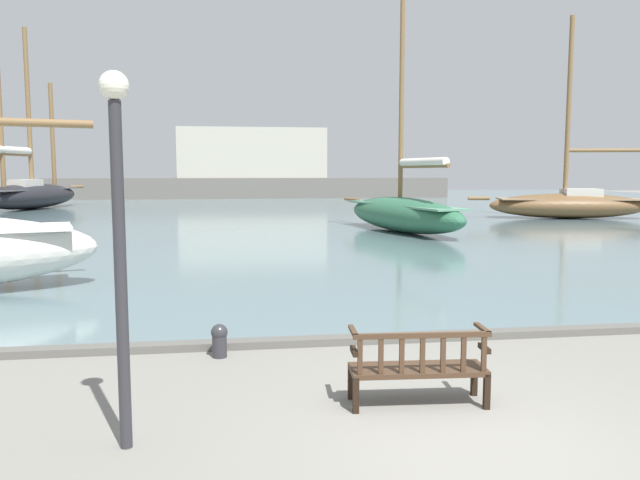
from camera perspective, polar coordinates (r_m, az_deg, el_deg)
ground_plane at (r=6.82m, az=14.08°, el=-17.66°), size 160.00×160.00×0.00m
harbor_water at (r=49.88m, az=-5.54°, el=3.11°), size 100.00×80.00×0.08m
quay_edge_kerb at (r=10.26m, az=5.79°, el=-8.94°), size 40.00×0.30×0.12m
park_bench at (r=7.56m, az=8.98°, el=-11.33°), size 1.63×0.63×0.92m
sailboat_centre_channel at (r=49.62m, az=-25.00°, el=4.01°), size 5.90×13.36×12.83m
sailboat_mid_port at (r=28.02m, az=7.57°, el=2.55°), size 4.15×10.98×10.38m
sailboat_nearest_starboard at (r=38.65m, az=21.82°, el=3.16°), size 10.24×4.67×11.34m
mooring_bollard at (r=9.47m, az=-9.18°, el=-8.92°), size 0.25×0.25×0.50m
lamp_post at (r=6.30m, az=-17.93°, el=1.70°), size 0.28×0.28×3.69m
far_breakwater at (r=63.51m, az=-6.17°, el=6.06°), size 40.20×2.40×7.16m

